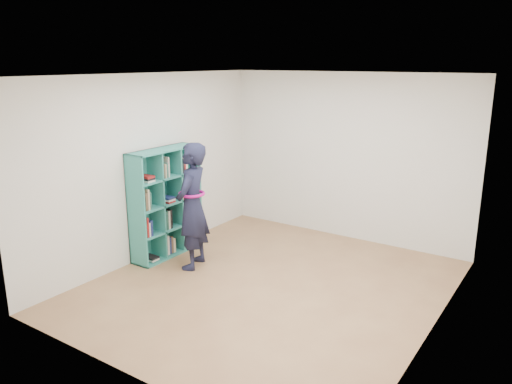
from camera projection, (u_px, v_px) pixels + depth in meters
The scene contains 9 objects.
floor at pixel (268, 286), 6.30m from camera, with size 4.50×4.50×0.00m, color brown.
ceiling at pixel (270, 75), 5.63m from camera, with size 4.50×4.50×0.00m, color white.
wall_left at pixel (150, 167), 7.04m from camera, with size 0.02×4.50×2.60m, color silver.
wall_right at pixel (441, 214), 4.89m from camera, with size 0.02×4.50×2.60m, color silver.
wall_back at pixel (346, 157), 7.78m from camera, with size 4.00×0.02×2.60m, color silver.
wall_front at pixel (125, 242), 4.16m from camera, with size 4.00×0.02×2.60m, color silver.
bookshelf at pixel (165, 204), 7.19m from camera, with size 0.34×1.17×1.57m.
person at pixel (192, 206), 6.70m from camera, with size 0.59×0.73×1.73m.
smartphone at pixel (184, 196), 6.78m from camera, with size 0.05×0.08×0.12m.
Camera 1 is at (3.09, -4.89, 2.77)m, focal length 35.00 mm.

